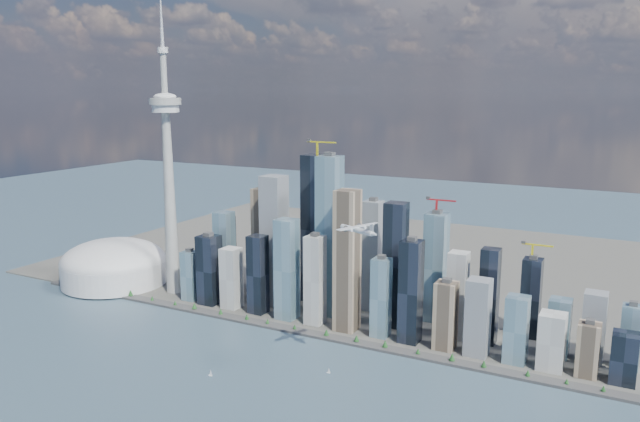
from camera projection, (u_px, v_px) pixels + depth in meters
The scene contains 10 objects.
ground at pixel (196, 401), 764.37m from camera, with size 4000.00×4000.00×0.00m, color #324757.
seawall at pixel (297, 331), 981.47m from camera, with size 1100.00×22.00×4.00m, color #383838.
land at pixel (398, 262), 1373.04m from camera, with size 1400.00×900.00×3.00m, color #4C4C47.
shoreline_trees at pixel (297, 327), 980.18m from camera, with size 960.53×7.20×8.80m.
skyscraper_cluster at pixel (355, 268), 1013.09m from camera, with size 736.00×142.00×288.11m.
needle_tower at pixel (168, 168), 1125.52m from camera, with size 56.00×56.00×550.50m.
dome_stadium at pixel (114, 265), 1217.95m from camera, with size 200.00×200.00×86.00m.
airplane at pixel (358, 230), 760.30m from camera, with size 62.27×55.85×15.87m.
sailboat_west at pixel (211, 374), 830.57m from camera, with size 6.88×2.23×9.53m.
sailboat_east at pixel (329, 371), 838.67m from camera, with size 5.92×1.72×8.23m.
Camera 1 is at (462.04, -554.98, 374.60)m, focal length 35.00 mm.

